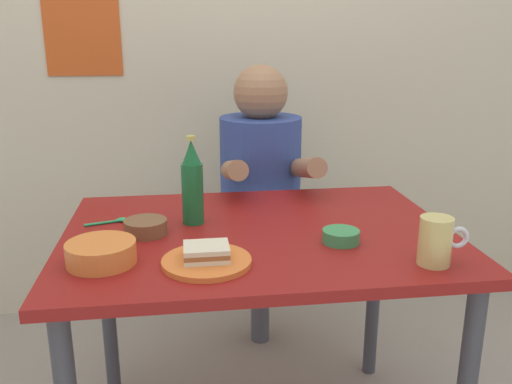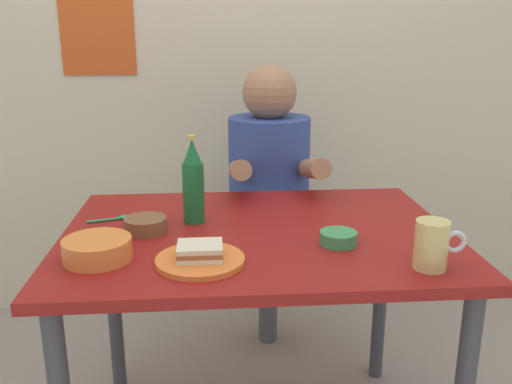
% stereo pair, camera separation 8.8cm
% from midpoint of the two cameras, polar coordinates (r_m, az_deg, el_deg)
% --- Properties ---
extents(wall_back, '(4.40, 0.09, 2.60)m').
position_cam_midpoint_polar(wall_back, '(2.51, -4.32, 16.66)').
color(wall_back, beige).
rests_on(wall_back, ground).
extents(dining_table, '(1.10, 0.80, 0.74)m').
position_cam_midpoint_polar(dining_table, '(1.60, -1.34, -7.20)').
color(dining_table, maroon).
rests_on(dining_table, ground).
extents(stool, '(0.34, 0.34, 0.45)m').
position_cam_midpoint_polar(stool, '(2.30, -0.66, -7.67)').
color(stool, '#4C4C51').
rests_on(stool, ground).
extents(person_seated, '(0.33, 0.56, 0.72)m').
position_cam_midpoint_polar(person_seated, '(2.15, -0.66, 2.40)').
color(person_seated, '#33478C').
rests_on(person_seated, stool).
extents(plate_orange, '(0.22, 0.22, 0.01)m').
position_cam_midpoint_polar(plate_orange, '(1.35, -7.06, -7.26)').
color(plate_orange, orange).
rests_on(plate_orange, dining_table).
extents(sandwich, '(0.11, 0.09, 0.04)m').
position_cam_midpoint_polar(sandwich, '(1.34, -7.10, -6.28)').
color(sandwich, beige).
rests_on(sandwich, plate_orange).
extents(beer_mug, '(0.13, 0.08, 0.12)m').
position_cam_midpoint_polar(beer_mug, '(1.38, 16.62, -4.94)').
color(beer_mug, '#D1BC66').
rests_on(beer_mug, dining_table).
extents(beer_bottle, '(0.06, 0.06, 0.26)m').
position_cam_midpoint_polar(beer_bottle, '(1.60, -8.25, 0.78)').
color(beer_bottle, '#19602D').
rests_on(beer_bottle, dining_table).
extents(dip_bowl_green, '(0.10, 0.10, 0.03)m').
position_cam_midpoint_polar(dip_bowl_green, '(1.48, 7.20, -4.57)').
color(dip_bowl_green, '#388C4C').
rests_on(dip_bowl_green, dining_table).
extents(condiment_bowl_brown, '(0.12, 0.12, 0.04)m').
position_cam_midpoint_polar(condiment_bowl_brown, '(1.56, -13.07, -3.53)').
color(condiment_bowl_brown, brown).
rests_on(condiment_bowl_brown, dining_table).
extents(soup_bowl_orange, '(0.17, 0.17, 0.05)m').
position_cam_midpoint_polar(soup_bowl_orange, '(1.40, -17.66, -5.99)').
color(soup_bowl_orange, orange).
rests_on(soup_bowl_orange, dining_table).
extents(spoon, '(0.12, 0.05, 0.01)m').
position_cam_midpoint_polar(spoon, '(1.69, -16.05, -2.95)').
color(spoon, '#26A559').
rests_on(spoon, dining_table).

